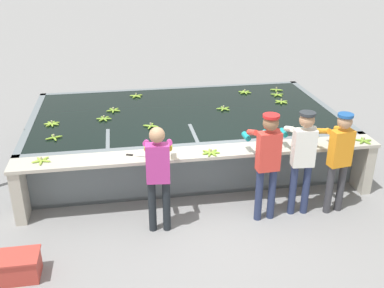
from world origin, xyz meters
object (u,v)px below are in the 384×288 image
(banana_bunch_floating_5, at_px, (277,95))
(banana_bunch_ledge_2, at_px, (364,141))
(banana_bunch_floating_10, at_px, (245,92))
(banana_bunch_floating_0, at_px, (52,124))
(worker_3, at_px, (339,154))
(banana_bunch_ledge_1, at_px, (211,152))
(banana_bunch_floating_7, at_px, (224,109))
(banana_bunch_ledge_0, at_px, (42,161))
(worker_1, at_px, (267,157))
(banana_bunch_floating_9, at_px, (281,102))
(knife_1, at_px, (134,155))
(worker_0, at_px, (158,170))
(banana_bunch_floating_1, at_px, (151,126))
(banana_bunch_floating_6, at_px, (136,96))
(worker_2, at_px, (302,153))
(knife_0, at_px, (301,143))
(crate, at_px, (17,267))
(banana_bunch_floating_4, at_px, (54,138))
(banana_bunch_floating_2, at_px, (276,90))
(banana_bunch_floating_8, at_px, (104,119))
(banana_bunch_floating_3, at_px, (113,110))

(banana_bunch_floating_5, distance_m, banana_bunch_ledge_2, 2.57)
(banana_bunch_floating_10, bearing_deg, banana_bunch_floating_0, -162.30)
(worker_3, bearing_deg, banana_bunch_ledge_1, 166.72)
(banana_bunch_floating_7, xyz_separation_m, banana_bunch_ledge_0, (-3.09, -1.75, 0.00))
(worker_1, relative_size, banana_bunch_ledge_0, 5.93)
(banana_bunch_floating_9, xyz_separation_m, knife_1, (-2.98, -1.97, -0.01))
(banana_bunch_floating_10, relative_size, banana_bunch_ledge_2, 1.02)
(worker_1, bearing_deg, worker_0, -178.85)
(banana_bunch_floating_1, distance_m, banana_bunch_floating_6, 1.73)
(worker_2, height_order, banana_bunch_floating_0, worker_2)
(banana_bunch_floating_1, bearing_deg, knife_0, -25.48)
(banana_bunch_floating_7, relative_size, banana_bunch_floating_10, 0.98)
(banana_bunch_floating_7, xyz_separation_m, knife_0, (0.83, -1.74, -0.01))
(banana_bunch_floating_6, relative_size, banana_bunch_floating_7, 1.01)
(knife_0, bearing_deg, banana_bunch_floating_9, 78.79)
(banana_bunch_ledge_0, distance_m, crate, 1.59)
(banana_bunch_floating_0, distance_m, knife_1, 2.01)
(banana_bunch_floating_5, bearing_deg, banana_bunch_floating_6, 171.96)
(banana_bunch_floating_9, relative_size, banana_bunch_ledge_2, 1.02)
(banana_bunch_ledge_2, distance_m, knife_1, 3.60)
(worker_3, relative_size, banana_bunch_floating_5, 5.76)
(knife_0, distance_m, crate, 4.41)
(banana_bunch_floating_0, xyz_separation_m, crate, (-0.18, -2.86, -0.75))
(worker_3, xyz_separation_m, banana_bunch_floating_9, (0.04, 2.52, -0.04))
(banana_bunch_floating_1, bearing_deg, worker_3, -32.33)
(banana_bunch_floating_5, relative_size, banana_bunch_ledge_1, 0.98)
(worker_3, relative_size, banana_bunch_floating_4, 5.76)
(banana_bunch_ledge_1, xyz_separation_m, knife_0, (1.47, 0.14, -0.01))
(banana_bunch_floating_7, xyz_separation_m, crate, (-3.29, -3.13, -0.75))
(banana_bunch_floating_6, distance_m, knife_0, 3.70)
(banana_bunch_floating_2, bearing_deg, worker_2, -103.04)
(worker_3, bearing_deg, banana_bunch_ledge_2, 34.92)
(banana_bunch_floating_8, distance_m, banana_bunch_ledge_1, 2.34)
(banana_bunch_floating_3, height_order, banana_bunch_floating_5, same)
(banana_bunch_floating_3, bearing_deg, banana_bunch_floating_0, -153.52)
(worker_1, xyz_separation_m, banana_bunch_floating_9, (1.14, 2.54, -0.09))
(worker_3, bearing_deg, banana_bunch_floating_4, 161.45)
(banana_bunch_ledge_0, distance_m, banana_bunch_ledge_1, 2.45)
(worker_0, height_order, worker_3, worker_3)
(banana_bunch_floating_10, xyz_separation_m, banana_bunch_ledge_0, (-3.76, -2.69, 0.00))
(banana_bunch_floating_3, height_order, banana_bunch_ledge_0, banana_bunch_ledge_0)
(banana_bunch_floating_7, bearing_deg, worker_3, -62.99)
(worker_1, height_order, knife_0, worker_1)
(banana_bunch_floating_4, height_order, knife_1, banana_bunch_floating_4)
(worker_0, relative_size, worker_1, 0.96)
(banana_bunch_floating_10, relative_size, banana_bunch_ledge_1, 1.00)
(banana_bunch_floating_4, distance_m, knife_0, 3.93)
(worker_1, height_order, banana_bunch_floating_4, worker_1)
(banana_bunch_floating_5, height_order, banana_bunch_ledge_2, banana_bunch_ledge_2)
(worker_3, xyz_separation_m, banana_bunch_ledge_2, (0.65, 0.46, -0.04))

